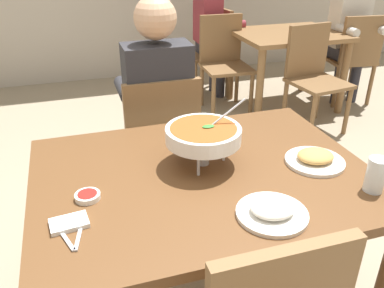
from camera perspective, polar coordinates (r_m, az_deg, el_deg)
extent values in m
cube|color=brown|center=(1.60, 1.61, -4.59)|extent=(1.31, 0.98, 0.04)
cylinder|color=brown|center=(2.11, -18.30, -9.57)|extent=(0.07, 0.07, 0.70)
cylinder|color=brown|center=(2.35, 11.98, -4.55)|extent=(0.07, 0.07, 0.70)
cube|color=brown|center=(2.47, -4.98, -0.01)|extent=(0.44, 0.44, 0.03)
cube|color=brown|center=(2.19, -4.06, 3.25)|extent=(0.42, 0.04, 0.45)
cylinder|color=brown|center=(2.78, -1.86, -1.86)|extent=(0.04, 0.04, 0.42)
cylinder|color=brown|center=(2.72, -9.60, -3.00)|extent=(0.04, 0.04, 0.42)
cylinder|color=brown|center=(2.47, 0.54, -5.98)|extent=(0.04, 0.04, 0.42)
cylinder|color=brown|center=(2.40, -8.19, -7.41)|extent=(0.04, 0.04, 0.42)
cylinder|color=#2D2D38|center=(2.61, -2.76, -3.60)|extent=(0.10, 0.10, 0.45)
cylinder|color=#2D2D38|center=(2.58, -7.07, -4.26)|extent=(0.10, 0.10, 0.45)
cube|color=#2D2D38|center=(2.42, -4.95, 1.35)|extent=(0.32, 0.32, 0.12)
cube|color=#2D2D33|center=(2.23, -4.80, 7.65)|extent=(0.36, 0.20, 0.50)
sphere|color=tan|center=(2.13, -5.22, 17.30)|extent=(0.22, 0.22, 0.22)
cylinder|color=#2D2D33|center=(2.47, -2.17, 8.46)|extent=(0.08, 0.28, 0.08)
cylinder|color=#2D2D33|center=(2.41, -9.59, 7.60)|extent=(0.08, 0.28, 0.08)
cylinder|color=silver|center=(1.65, 4.53, -0.78)|extent=(0.01, 0.01, 0.10)
cylinder|color=silver|center=(1.68, -0.74, -0.23)|extent=(0.01, 0.01, 0.10)
cylinder|color=silver|center=(1.55, 0.92, -2.80)|extent=(0.01, 0.01, 0.10)
torus|color=silver|center=(1.60, 1.59, 0.34)|extent=(0.21, 0.21, 0.01)
cylinder|color=#B2B2B7|center=(1.64, 1.56, -2.21)|extent=(0.05, 0.05, 0.04)
cone|color=orange|center=(1.62, 1.57, -1.23)|extent=(0.02, 0.02, 0.04)
cylinder|color=white|center=(1.59, 1.61, 1.30)|extent=(0.30, 0.30, 0.06)
cylinder|color=#994C1E|center=(1.58, 1.62, 2.11)|extent=(0.26, 0.26, 0.01)
ellipsoid|color=#388433|center=(1.58, 2.31, 2.50)|extent=(0.05, 0.03, 0.01)
cylinder|color=silver|center=(1.61, 4.45, 3.94)|extent=(0.18, 0.01, 0.13)
cylinder|color=white|center=(1.38, 11.20, -9.64)|extent=(0.24, 0.24, 0.01)
ellipsoid|color=white|center=(1.37, 11.30, -8.78)|extent=(0.15, 0.13, 0.04)
cylinder|color=white|center=(1.72, 16.91, -2.35)|extent=(0.24, 0.24, 0.01)
ellipsoid|color=tan|center=(1.71, 17.03, -1.61)|extent=(0.15, 0.13, 0.04)
cylinder|color=white|center=(1.48, -14.52, -7.15)|extent=(0.09, 0.09, 0.02)
cylinder|color=maroon|center=(1.48, -14.56, -6.87)|extent=(0.07, 0.07, 0.01)
cube|color=white|center=(1.38, -16.95, -10.63)|extent=(0.13, 0.09, 0.02)
cube|color=silver|center=(1.34, -17.71, -12.15)|extent=(0.07, 0.16, 0.01)
cube|color=silver|center=(1.34, -15.54, -11.87)|extent=(0.05, 0.17, 0.01)
cylinder|color=silver|center=(1.59, 24.51, -4.00)|extent=(0.07, 0.07, 0.13)
cylinder|color=gold|center=(1.60, 24.37, -4.61)|extent=(0.06, 0.06, 0.08)
cube|color=brown|center=(4.10, 13.51, 14.79)|extent=(1.00, 0.80, 0.04)
cylinder|color=brown|center=(3.71, 9.52, 7.86)|extent=(0.07, 0.07, 0.70)
cylinder|color=brown|center=(4.16, 20.58, 8.67)|extent=(0.07, 0.07, 0.70)
cylinder|color=brown|center=(4.29, 5.50, 10.83)|extent=(0.07, 0.07, 0.70)
cylinder|color=brown|center=(4.69, 15.69, 11.40)|extent=(0.07, 0.07, 0.70)
cube|color=brown|center=(4.40, 1.69, 12.47)|extent=(0.49, 0.49, 0.03)
cube|color=brown|center=(4.43, 4.14, 15.73)|extent=(0.09, 0.42, 0.45)
cylinder|color=brown|center=(4.55, -1.61, 10.04)|extent=(0.04, 0.04, 0.42)
cylinder|color=brown|center=(4.22, 0.47, 8.64)|extent=(0.04, 0.04, 0.42)
cylinder|color=brown|center=(4.71, 2.71, 10.62)|extent=(0.04, 0.04, 0.42)
cylinder|color=brown|center=(4.39, 5.02, 9.28)|extent=(0.04, 0.04, 0.42)
cube|color=brown|center=(4.52, 21.09, 11.08)|extent=(0.49, 0.49, 0.03)
cube|color=brown|center=(4.30, 22.95, 13.33)|extent=(0.42, 0.09, 0.45)
cylinder|color=brown|center=(4.83, 21.53, 9.18)|extent=(0.04, 0.04, 0.42)
cylinder|color=brown|center=(4.65, 17.45, 9.16)|extent=(0.04, 0.04, 0.42)
cylinder|color=brown|center=(4.53, 23.87, 7.59)|extent=(0.04, 0.04, 0.42)
cylinder|color=brown|center=(4.33, 19.61, 7.52)|extent=(0.04, 0.04, 0.42)
cube|color=brown|center=(3.95, 4.91, 10.63)|extent=(0.45, 0.45, 0.03)
cube|color=brown|center=(4.07, 4.06, 14.67)|extent=(0.42, 0.05, 0.45)
cylinder|color=brown|center=(3.79, 3.04, 6.37)|extent=(0.04, 0.04, 0.42)
cylinder|color=brown|center=(3.92, 8.36, 6.85)|extent=(0.04, 0.04, 0.42)
cylinder|color=brown|center=(4.13, 1.38, 8.21)|extent=(0.04, 0.04, 0.42)
cylinder|color=brown|center=(4.25, 6.34, 8.61)|extent=(0.04, 0.04, 0.42)
cube|color=brown|center=(3.68, 17.47, 8.17)|extent=(0.49, 0.49, 0.03)
cube|color=brown|center=(3.75, 15.98, 12.61)|extent=(0.42, 0.09, 0.45)
cylinder|color=brown|center=(3.50, 16.62, 3.38)|extent=(0.04, 0.04, 0.42)
cylinder|color=brown|center=(3.75, 21.06, 4.28)|extent=(0.04, 0.04, 0.42)
cylinder|color=brown|center=(3.77, 12.94, 5.56)|extent=(0.04, 0.04, 0.42)
cylinder|color=brown|center=(4.00, 17.32, 6.30)|extent=(0.04, 0.04, 0.42)
cylinder|color=#2D2D38|center=(4.38, 4.02, 9.49)|extent=(0.10, 0.10, 0.45)
cylinder|color=#2D2D38|center=(4.56, 3.11, 10.24)|extent=(0.10, 0.10, 0.45)
cube|color=#2D2D38|center=(4.38, 3.16, 13.39)|extent=(0.32, 0.32, 0.12)
cube|color=maroon|center=(4.29, 2.22, 17.35)|extent=(0.20, 0.36, 0.50)
cylinder|color=maroon|center=(4.22, 5.63, 16.39)|extent=(0.28, 0.08, 0.08)
cylinder|color=maroon|center=(4.51, 4.01, 17.17)|extent=(0.28, 0.08, 0.08)
cylinder|color=#2D2D38|center=(4.44, 19.89, 8.17)|extent=(0.10, 0.10, 0.45)
cylinder|color=#2D2D38|center=(4.56, 21.94, 8.31)|extent=(0.10, 0.10, 0.45)
cube|color=#2D2D38|center=(4.46, 21.24, 11.86)|extent=(0.32, 0.32, 0.12)
cube|color=beige|center=(4.45, 21.31, 15.98)|extent=(0.36, 0.20, 0.50)
cylinder|color=beige|center=(4.21, 21.05, 14.74)|extent=(0.08, 0.28, 0.08)
cylinder|color=beige|center=(4.41, 24.47, 14.65)|extent=(0.08, 0.28, 0.08)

